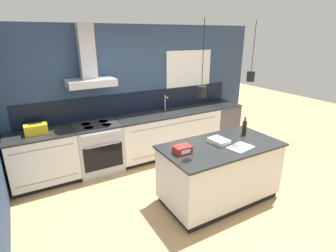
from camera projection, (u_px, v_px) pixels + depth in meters
ground_plane at (192, 202)px, 3.99m from camera, size 16.00×16.00×0.00m
wall_back at (133, 91)px, 5.15m from camera, size 5.60×2.27×2.60m
counter_run_left at (44, 159)px, 4.36m from camera, size 1.07×0.64×0.91m
counter_run_sink at (169, 133)px, 5.50m from camera, size 2.23×0.64×1.23m
oven_range at (99, 148)px, 4.79m from camera, size 0.79×0.66×0.91m
dishwasher at (221, 122)px, 6.16m from camera, size 0.60×0.65×0.91m
kitchen_island at (219, 172)px, 3.94m from camera, size 1.76×0.94×0.91m
bottle_on_island at (244, 128)px, 4.13m from camera, size 0.07×0.07×0.29m
book_stack at (219, 141)px, 3.82m from camera, size 0.24×0.30×0.07m
red_supply_box at (182, 150)px, 3.51m from camera, size 0.23×0.17×0.10m
paper_pile at (241, 147)px, 3.70m from camera, size 0.39×0.31×0.01m
yellow_toolbox at (36, 129)px, 4.17m from camera, size 0.34×0.18×0.19m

